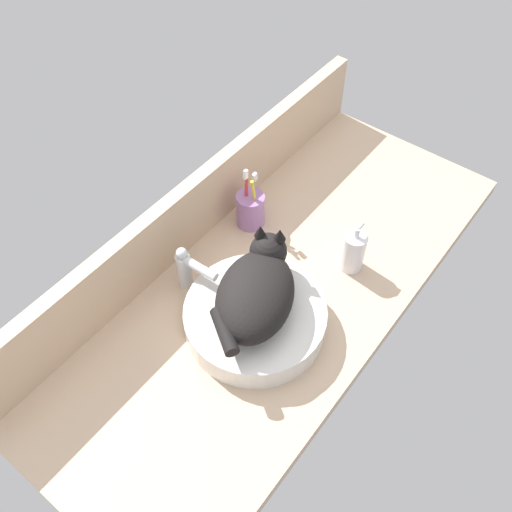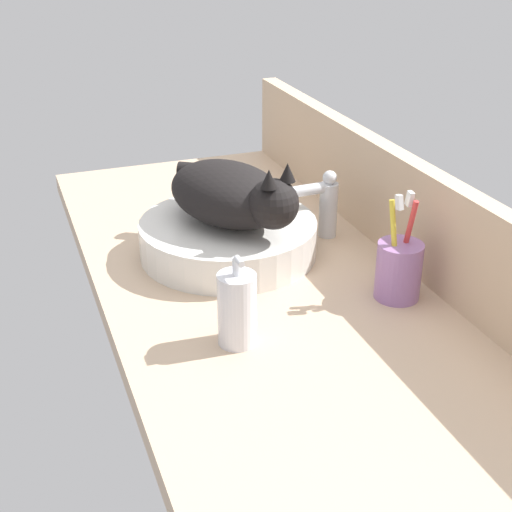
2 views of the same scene
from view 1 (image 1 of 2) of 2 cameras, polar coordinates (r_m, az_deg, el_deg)
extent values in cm
cube|color=tan|center=(144.38, 2.12, -3.33)|extent=(137.40, 57.47, 4.00)
cube|color=#CCAD8C|center=(146.71, -6.25, 4.60)|extent=(137.40, 3.60, 19.21)
cylinder|color=silver|center=(133.12, -0.09, -6.19)|extent=(33.05, 33.05, 6.69)
ellipsoid|color=black|center=(125.77, -0.09, -4.02)|extent=(29.66, 25.42, 11.00)
sphere|color=black|center=(131.54, 1.24, 0.47)|extent=(8.80, 8.80, 8.80)
cone|color=black|center=(128.39, 0.43, 2.52)|extent=(2.80, 2.80, 3.20)
cone|color=black|center=(127.75, 2.34, 2.14)|extent=(2.80, 2.80, 3.20)
cylinder|color=black|center=(120.45, -3.17, -7.50)|extent=(8.62, 10.99, 3.20)
cylinder|color=silver|center=(139.42, -7.17, -1.47)|extent=(3.60, 3.60, 11.00)
cylinder|color=silver|center=(133.35, -5.73, -1.18)|extent=(2.66, 10.09, 2.20)
sphere|color=silver|center=(134.20, -7.45, 0.27)|extent=(2.80, 2.80, 2.80)
cylinder|color=silver|center=(143.77, 9.69, 0.42)|extent=(5.86, 5.86, 11.45)
cylinder|color=silver|center=(138.41, 10.08, 2.29)|extent=(1.20, 1.20, 2.80)
cylinder|color=silver|center=(138.13, 10.41, 2.96)|extent=(2.20, 1.00, 1.00)
cylinder|color=#996BA8|center=(152.40, -0.55, 4.66)|extent=(7.59, 7.59, 9.83)
cylinder|color=yellow|center=(149.12, -0.11, 5.55)|extent=(4.25, 1.58, 16.86)
cube|color=white|center=(143.17, -0.11, 7.93)|extent=(1.66, 0.90, 2.62)
cylinder|color=#D13838|center=(149.73, -0.99, 5.78)|extent=(3.18, 1.97, 16.99)
cube|color=white|center=(143.81, -1.04, 8.16)|extent=(1.52, 0.95, 2.59)
camera|label=2|loc=(1.81, 37.26, 24.12)|focal=50.00mm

